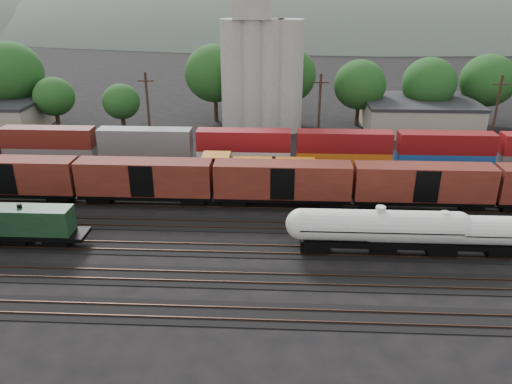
{
  "coord_description": "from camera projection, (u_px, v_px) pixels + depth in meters",
  "views": [
    {
      "loc": [
        6.52,
        -46.29,
        23.59
      ],
      "look_at": [
        4.18,
        2.0,
        3.0
      ],
      "focal_mm": 35.0,
      "sensor_mm": 36.0,
      "label": 1
    }
  ],
  "objects": [
    {
      "name": "ground",
      "position": [
        215.0,
        225.0,
        52.07
      ],
      "size": [
        600.0,
        600.0,
        0.0
      ],
      "primitive_type": "plane",
      "color": "black"
    },
    {
      "name": "tracks",
      "position": [
        215.0,
        225.0,
        52.05
      ],
      "size": [
        180.0,
        33.2,
        0.2
      ],
      "color": "black",
      "rests_on": "ground"
    },
    {
      "name": "tank_car_a",
      "position": [
        379.0,
        228.0,
        45.73
      ],
      "size": [
        17.1,
        3.06,
        4.48
      ],
      "color": "silver",
      "rests_on": "ground"
    },
    {
      "name": "tank_car_b",
      "position": [
        442.0,
        231.0,
        45.56
      ],
      "size": [
        15.62,
        2.8,
        4.09
      ],
      "color": "silver",
      "rests_on": "ground"
    },
    {
      "name": "orange_locomotive",
      "position": [
        251.0,
        171.0,
        60.19
      ],
      "size": [
        16.45,
        2.74,
        4.11
      ],
      "color": "black",
      "rests_on": "ground"
    },
    {
      "name": "boxcar_string",
      "position": [
        145.0,
        178.0,
        55.82
      ],
      "size": [
        138.2,
        2.9,
        4.2
      ],
      "color": "black",
      "rests_on": "ground"
    },
    {
      "name": "container_wall",
      "position": [
        169.0,
        152.0,
        65.04
      ],
      "size": [
        160.82,
        2.6,
        5.8
      ],
      "color": "black",
      "rests_on": "ground"
    },
    {
      "name": "grain_silo",
      "position": [
        261.0,
        63.0,
        80.6
      ],
      "size": [
        13.4,
        5.0,
        29.0
      ],
      "color": "#A3A095",
      "rests_on": "ground"
    },
    {
      "name": "industrial_sheds",
      "position": [
        280.0,
        117.0,
        83.17
      ],
      "size": [
        119.38,
        17.26,
        5.1
      ],
      "color": "#9E937F",
      "rests_on": "ground"
    },
    {
      "name": "tree_band",
      "position": [
        206.0,
        77.0,
        86.16
      ],
      "size": [
        163.45,
        20.92,
        14.38
      ],
      "color": "black",
      "rests_on": "ground"
    },
    {
      "name": "utility_poles",
      "position": [
        233.0,
        115.0,
        69.85
      ],
      "size": [
        122.2,
        0.36,
        12.0
      ],
      "color": "black",
      "rests_on": "ground"
    },
    {
      "name": "distant_hills",
      "position": [
        310.0,
        60.0,
        297.99
      ],
      "size": [
        860.0,
        286.0,
        130.0
      ],
      "color": "#59665B",
      "rests_on": "ground"
    }
  ]
}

